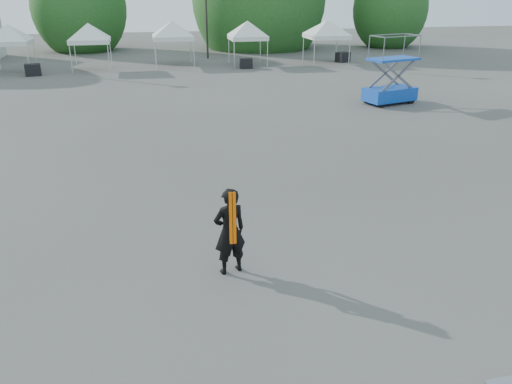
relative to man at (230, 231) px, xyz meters
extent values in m
plane|color=#474442|center=(0.67, 2.69, -0.99)|extent=(120.00, 120.00, 0.00)
cylinder|color=#382314|center=(-7.33, 42.69, 0.15)|extent=(0.36, 0.36, 2.27)
ellipsoid|color=#1D501A|center=(-7.33, 42.69, 2.95)|extent=(4.16, 4.16, 4.78)
cylinder|color=#382314|center=(9.67, 41.69, 0.41)|extent=(0.36, 0.36, 2.80)
cylinder|color=#382314|center=(22.67, 39.69, 0.06)|extent=(0.36, 0.36, 2.10)
ellipsoid|color=#1D501A|center=(22.67, 39.69, 2.65)|extent=(3.84, 3.84, 4.42)
cylinder|color=silver|center=(-9.61, 28.89, 0.01)|extent=(0.06, 0.06, 2.00)
cylinder|color=silver|center=(-9.61, 31.45, 0.01)|extent=(0.06, 0.06, 2.00)
cube|color=white|center=(-10.89, 30.17, 1.09)|extent=(2.76, 2.76, 0.30)
pyramid|color=white|center=(-10.89, 30.17, 2.34)|extent=(3.90, 3.90, 1.10)
cylinder|color=silver|center=(-6.75, 28.78, 0.01)|extent=(0.06, 0.06, 2.00)
cylinder|color=silver|center=(-4.15, 28.78, 0.01)|extent=(0.06, 0.06, 2.00)
cylinder|color=silver|center=(-6.75, 31.38, 0.01)|extent=(0.06, 0.06, 2.00)
cylinder|color=silver|center=(-4.15, 31.38, 0.01)|extent=(0.06, 0.06, 2.00)
cube|color=white|center=(-5.45, 30.08, 1.09)|extent=(2.80, 2.80, 0.30)
pyramid|color=white|center=(-5.45, 30.08, 2.34)|extent=(3.96, 3.96, 1.10)
cylinder|color=silver|center=(-0.81, 29.87, 0.01)|extent=(0.06, 0.06, 2.00)
cylinder|color=silver|center=(2.05, 29.87, 0.01)|extent=(0.06, 0.06, 2.00)
cylinder|color=silver|center=(-0.81, 32.73, 0.01)|extent=(0.06, 0.06, 2.00)
cylinder|color=silver|center=(2.05, 32.73, 0.01)|extent=(0.06, 0.06, 2.00)
cube|color=white|center=(0.62, 31.30, 1.09)|extent=(3.06, 3.06, 0.30)
pyramid|color=white|center=(0.62, 31.30, 2.34)|extent=(4.33, 4.33, 1.10)
cylinder|color=silver|center=(5.00, 28.83, 0.01)|extent=(0.06, 0.06, 2.00)
cylinder|color=silver|center=(7.57, 28.83, 0.01)|extent=(0.06, 0.06, 2.00)
cylinder|color=silver|center=(5.00, 31.41, 0.01)|extent=(0.06, 0.06, 2.00)
cylinder|color=silver|center=(7.57, 31.41, 0.01)|extent=(0.06, 0.06, 2.00)
cube|color=white|center=(6.29, 30.12, 1.09)|extent=(2.77, 2.77, 0.30)
pyramid|color=white|center=(6.29, 30.12, 2.34)|extent=(3.92, 3.92, 1.10)
cylinder|color=silver|center=(11.15, 28.35, 0.01)|extent=(0.06, 0.06, 2.00)
cylinder|color=silver|center=(14.03, 28.35, 0.01)|extent=(0.06, 0.06, 2.00)
cylinder|color=silver|center=(11.15, 31.23, 0.01)|extent=(0.06, 0.06, 2.00)
cylinder|color=silver|center=(14.03, 31.23, 0.01)|extent=(0.06, 0.06, 2.00)
cube|color=white|center=(12.59, 29.79, 1.09)|extent=(3.08, 3.08, 0.30)
pyramid|color=white|center=(12.59, 29.79, 2.34)|extent=(4.35, 4.35, 1.10)
imported|color=black|center=(0.00, 0.00, 0.00)|extent=(0.81, 0.64, 1.97)
cube|color=#FF6005|center=(0.00, -0.20, 0.39)|extent=(0.16, 0.03, 1.18)
cube|color=#0B1B92|center=(10.97, 14.94, -0.48)|extent=(2.97, 2.03, 0.68)
cube|color=#0B1B92|center=(10.97, 14.94, 1.33)|extent=(2.85, 1.95, 0.11)
cylinder|color=black|center=(10.14, 14.12, -0.78)|extent=(0.44, 0.27, 0.41)
cylinder|color=black|center=(12.09, 14.67, -0.78)|extent=(0.44, 0.27, 0.41)
cylinder|color=black|center=(9.84, 15.21, -0.78)|extent=(0.44, 0.27, 0.41)
cylinder|color=black|center=(11.79, 15.76, -0.78)|extent=(0.44, 0.27, 0.41)
cube|color=black|center=(-9.29, 28.29, -0.59)|extent=(1.13, 0.94, 0.79)
cube|color=black|center=(5.84, 28.51, -0.62)|extent=(1.02, 0.84, 0.74)
cube|color=black|center=(14.23, 30.18, -0.59)|extent=(1.22, 1.10, 0.78)
camera|label=1|loc=(-1.41, -9.37, 4.83)|focal=35.00mm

